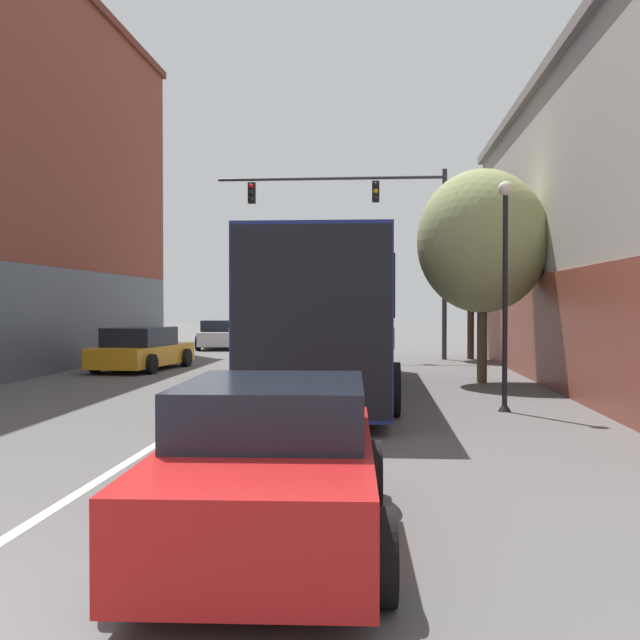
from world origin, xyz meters
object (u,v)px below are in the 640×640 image
(parked_car_left_mid, at_px, (142,350))
(street_tree_near, at_px, (482,241))
(hatchback_foreground, at_px, (272,465))
(parked_car_left_near, at_px, (220,335))
(traffic_signal_gantry, at_px, (378,222))
(bus, at_px, (334,312))
(street_lamp, at_px, (505,286))
(street_tree_far, at_px, (471,252))

(parked_car_left_mid, height_order, street_tree_near, street_tree_near)
(street_tree_near, bearing_deg, hatchback_foreground, -104.92)
(parked_car_left_near, bearing_deg, hatchback_foreground, -173.71)
(traffic_signal_gantry, xyz_separation_m, street_tree_near, (2.75, -8.51, -1.47))
(parked_car_left_near, bearing_deg, bus, -166.11)
(bus, xyz_separation_m, parked_car_left_near, (-6.42, 17.06, -1.24))
(parked_car_left_near, distance_m, parked_car_left_mid, 11.60)
(street_lamp, xyz_separation_m, street_tree_near, (0.31, 5.43, 1.32))
(street_tree_far, bearing_deg, street_lamp, -94.33)
(hatchback_foreground, relative_size, street_tree_near, 0.73)
(hatchback_foreground, bearing_deg, street_lamp, -24.04)
(parked_car_left_mid, height_order, street_lamp, street_lamp)
(bus, xyz_separation_m, street_tree_far, (4.56, 11.07, 2.19))
(bus, distance_m, parked_car_left_mid, 8.53)
(bus, bearing_deg, traffic_signal_gantry, -5.79)
(bus, relative_size, hatchback_foreground, 3.08)
(street_tree_far, bearing_deg, hatchback_foreground, -101.12)
(parked_car_left_near, xyz_separation_m, street_lamp, (9.90, -20.19, 1.77))
(parked_car_left_mid, xyz_separation_m, street_tree_far, (10.99, 5.61, 3.44))
(parked_car_left_mid, bearing_deg, traffic_signal_gantry, -47.42)
(hatchback_foreground, relative_size, traffic_signal_gantry, 0.47)
(bus, distance_m, street_lamp, 4.71)
(parked_car_left_mid, bearing_deg, street_tree_near, -100.17)
(hatchback_foreground, xyz_separation_m, parked_car_left_near, (-6.57, 28.43, -0.02))
(parked_car_left_near, height_order, street_tree_near, street_tree_near)
(bus, distance_m, street_tree_near, 4.81)
(parked_car_left_mid, relative_size, traffic_signal_gantry, 0.53)
(hatchback_foreground, distance_m, traffic_signal_gantry, 22.67)
(traffic_signal_gantry, relative_size, street_tree_near, 1.55)
(street_tree_far, bearing_deg, parked_car_left_near, 151.38)
(hatchback_foreground, xyz_separation_m, street_tree_near, (3.65, 13.68, 3.07))
(parked_car_left_mid, relative_size, street_lamp, 1.06)
(street_lamp, relative_size, street_tree_far, 0.76)
(street_lamp, xyz_separation_m, street_tree_far, (1.07, 14.19, 1.66))
(hatchback_foreground, relative_size, parked_car_left_mid, 0.88)
(street_lamp, bearing_deg, parked_car_left_near, 116.14)
(parked_car_left_near, bearing_deg, street_tree_far, -125.33)
(traffic_signal_gantry, distance_m, street_tree_far, 3.70)
(hatchback_foreground, height_order, parked_car_left_mid, hatchback_foreground)
(parked_car_left_mid, distance_m, street_lamp, 13.24)
(bus, xyz_separation_m, street_tree_near, (3.80, 2.31, 1.85))
(traffic_signal_gantry, distance_m, street_lamp, 14.43)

